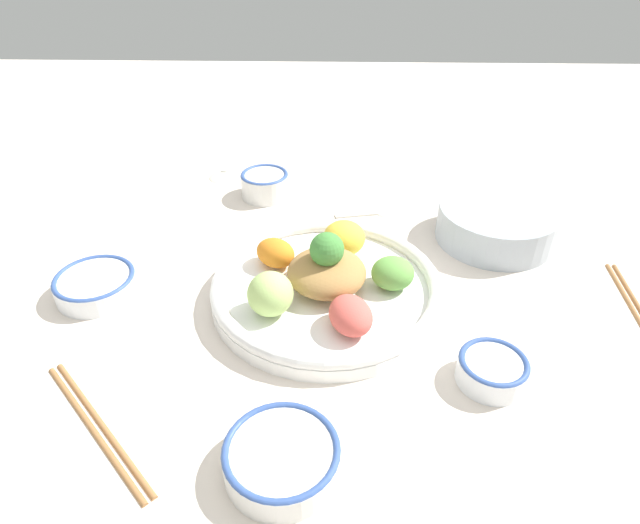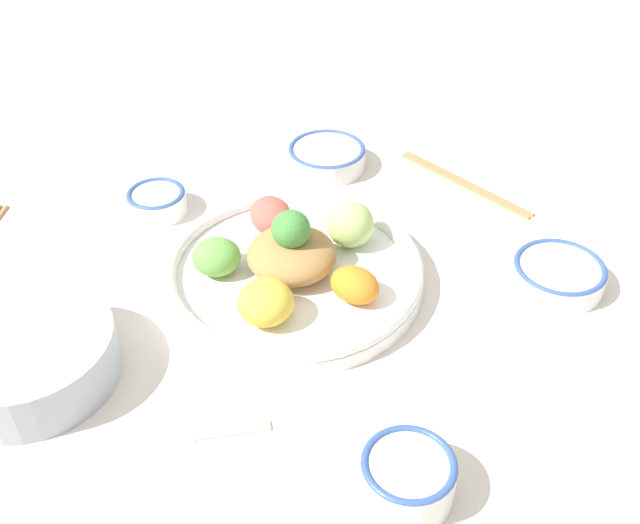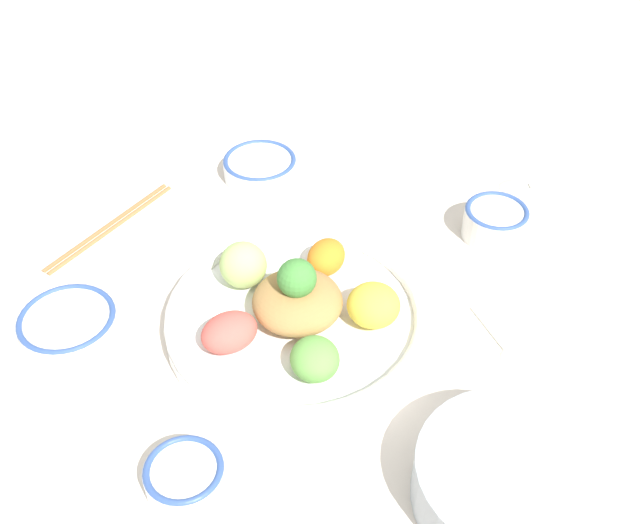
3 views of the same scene
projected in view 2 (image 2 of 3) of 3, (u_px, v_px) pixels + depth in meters
The scene contains 9 objects.
ground_plane at pixel (275, 302), 0.90m from camera, with size 2.40×2.40×0.00m, color silver.
salad_platter at pixel (292, 267), 0.92m from camera, with size 0.32×0.32×0.11m.
sauce_bowl_red at pixel (327, 156), 1.13m from camera, with size 0.12×0.12×0.03m.
rice_bowl_blue at pixel (157, 201), 1.04m from camera, with size 0.08×0.08×0.03m.
sauce_bowl_dark at pixel (408, 476), 0.68m from camera, with size 0.09×0.09×0.05m.
rice_bowl_plain at pixel (559, 274), 0.92m from camera, with size 0.11×0.11×0.03m.
side_serving_bowl at pixel (27, 354), 0.79m from camera, with size 0.19×0.19×0.06m.
chopsticks_pair_far at pixel (465, 182), 1.10m from camera, with size 0.18×0.18×0.01m.
serving_spoon_main at pixel (196, 435), 0.74m from camera, with size 0.05×0.12×0.01m.
Camera 2 is at (-0.67, -0.07, 0.60)m, focal length 42.00 mm.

